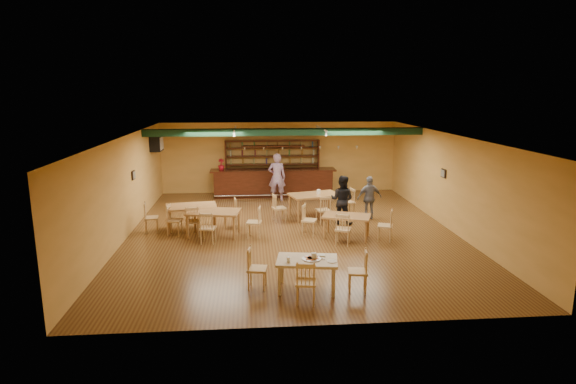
{
  "coord_description": "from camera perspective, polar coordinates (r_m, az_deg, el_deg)",
  "views": [
    {
      "loc": [
        -1.3,
        -14.12,
        4.36
      ],
      "look_at": [
        -0.08,
        0.6,
        1.15
      ],
      "focal_mm": 29.54,
      "sensor_mm": 36.0,
      "label": 1
    }
  ],
  "objects": [
    {
      "name": "side_plate",
      "position": [
        10.4,
        5.32,
        -8.31
      ],
      "size": [
        0.25,
        0.25,
        0.01
      ],
      "primitive_type": "cylinder",
      "rotation": [
        0.0,
        0.0,
        -0.16
      ],
      "color": "white",
      "rests_on": "near_table"
    },
    {
      "name": "ceiling_beam",
      "position": [
        17.04,
        -0.35,
        7.24
      ],
      "size": [
        10.0,
        0.3,
        0.25
      ],
      "primitive_type": "cube",
      "color": "black",
      "rests_on": "ceiling"
    },
    {
      "name": "picture_right",
      "position": [
        16.13,
        18.22,
        2.15
      ],
      "size": [
        0.04,
        0.34,
        0.28
      ],
      "primitive_type": "cube",
      "color": "black",
      "rests_on": "wall_right"
    },
    {
      "name": "near_table",
      "position": [
        10.63,
        2.3,
        -9.88
      ],
      "size": [
        1.44,
        1.05,
        0.71
      ],
      "primitive_type": "cube",
      "rotation": [
        0.0,
        0.0,
        -0.16
      ],
      "color": "tan",
      "rests_on": "ground"
    },
    {
      "name": "track_rail_right",
      "position": [
        17.78,
        4.04,
        7.65
      ],
      "size": [
        0.05,
        2.5,
        0.05
      ],
      "primitive_type": "cube",
      "color": "silver",
      "rests_on": "ceiling"
    },
    {
      "name": "track_rail_left",
      "position": [
        17.59,
        -6.41,
        7.55
      ],
      "size": [
        0.05,
        2.5,
        0.05
      ],
      "primitive_type": "cube",
      "color": "silver",
      "rests_on": "ceiling"
    },
    {
      "name": "dining_table_c",
      "position": [
        14.54,
        -8.91,
        -3.75
      ],
      "size": [
        1.69,
        1.18,
        0.78
      ],
      "primitive_type": "cube",
      "rotation": [
        0.0,
        0.0,
        -0.17
      ],
      "color": "#A7703B",
      "rests_on": "ground"
    },
    {
      "name": "dining_table_d",
      "position": [
        14.31,
        7.03,
        -4.13
      ],
      "size": [
        1.58,
        1.25,
        0.69
      ],
      "primitive_type": "cube",
      "rotation": [
        0.0,
        0.0,
        -0.34
      ],
      "color": "#A7703B",
      "rests_on": "ground"
    },
    {
      "name": "dining_table_b",
      "position": [
        16.38,
        3.19,
        -1.68
      ],
      "size": [
        1.88,
        1.41,
        0.84
      ],
      "primitive_type": "cube",
      "rotation": [
        0.0,
        0.0,
        0.26
      ],
      "color": "#A7703B",
      "rests_on": "ground"
    },
    {
      "name": "patron_right_b",
      "position": [
        16.36,
        9.78,
        -0.69
      ],
      "size": [
        0.91,
        0.48,
        1.49
      ],
      "primitive_type": "imported",
      "rotation": [
        0.0,
        0.0,
        3.28
      ],
      "color": "slate",
      "rests_on": "ground"
    },
    {
      "name": "ac_unit",
      "position": [
        18.76,
        -15.54,
        5.66
      ],
      "size": [
        0.34,
        0.7,
        0.48
      ],
      "primitive_type": "cube",
      "color": "silver",
      "rests_on": "wall_left"
    },
    {
      "name": "picture_left",
      "position": [
        15.79,
        -18.12,
        1.95
      ],
      "size": [
        0.04,
        0.34,
        0.28
      ],
      "primitive_type": "cube",
      "color": "black",
      "rests_on": "wall_left"
    },
    {
      "name": "bar_counter",
      "position": [
        19.67,
        -1.79,
        1.13
      ],
      "size": [
        5.15,
        0.85,
        1.13
      ],
      "primitive_type": "cube",
      "color": "black",
      "rests_on": "ground"
    },
    {
      "name": "pizza_tray",
      "position": [
        10.51,
        2.83,
        -8.04
      ],
      "size": [
        0.46,
        0.46,
        0.01
      ],
      "primitive_type": "cylinder",
      "rotation": [
        0.0,
        0.0,
        -0.18
      ],
      "color": "silver",
      "rests_on": "near_table"
    },
    {
      "name": "napkin_stack",
      "position": [
        10.72,
        3.96,
        -7.6
      ],
      "size": [
        0.23,
        0.19,
        0.03
      ],
      "primitive_type": "cube",
      "rotation": [
        0.0,
        0.0,
        -0.21
      ],
      "color": "white",
      "rests_on": "near_table"
    },
    {
      "name": "dining_table_a",
      "position": [
        15.32,
        -11.53,
        -3.01
      ],
      "size": [
        1.68,
        1.15,
        0.78
      ],
      "primitive_type": "cube",
      "rotation": [
        0.0,
        0.0,
        0.14
      ],
      "color": "#A7703B",
      "rests_on": "ground"
    },
    {
      "name": "parmesan_shaker",
      "position": [
        10.31,
        0.05,
        -8.15
      ],
      "size": [
        0.08,
        0.08,
        0.11
      ],
      "primitive_type": "cylinder",
      "rotation": [
        0.0,
        0.0,
        -0.16
      ],
      "color": "#EAE5C6",
      "rests_on": "near_table"
    },
    {
      "name": "patron_right_a",
      "position": [
        15.66,
        6.51,
        -0.94
      ],
      "size": [
        0.98,
        0.91,
        1.62
      ],
      "primitive_type": "imported",
      "rotation": [
        0.0,
        0.0,
        2.64
      ],
      "color": "black",
      "rests_on": "ground"
    },
    {
      "name": "back_bar_hutch",
      "position": [
        20.18,
        -1.89,
        3.07
      ],
      "size": [
        3.98,
        0.4,
        2.28
      ],
      "primitive_type": "cube",
      "color": "black",
      "rests_on": "ground"
    },
    {
      "name": "pizza_server",
      "position": [
        10.57,
        3.57,
        -7.87
      ],
      "size": [
        0.31,
        0.27,
        0.0
      ],
      "primitive_type": "cube",
      "rotation": [
        0.0,
        0.0,
        -0.66
      ],
      "color": "silver",
      "rests_on": "pizza_tray"
    },
    {
      "name": "poinsettia",
      "position": [
        19.54,
        -8.04,
        3.3
      ],
      "size": [
        0.33,
        0.33,
        0.46
      ],
      "primitive_type": "imported",
      "rotation": [
        0.0,
        0.0,
        0.35
      ],
      "color": "#A60F1E",
      "rests_on": "bar_counter"
    },
    {
      "name": "floor",
      "position": [
        14.84,
        0.49,
        -4.83
      ],
      "size": [
        12.0,
        12.0,
        0.0
      ],
      "primitive_type": "plane",
      "color": "#533217",
      "rests_on": "ground"
    },
    {
      "name": "patron_bar",
      "position": [
        18.79,
        -1.35,
        1.8
      ],
      "size": [
        0.73,
        0.52,
        1.9
      ],
      "primitive_type": "imported",
      "rotation": [
        0.0,
        0.0,
        3.05
      ],
      "color": "#804494",
      "rests_on": "ground"
    }
  ]
}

